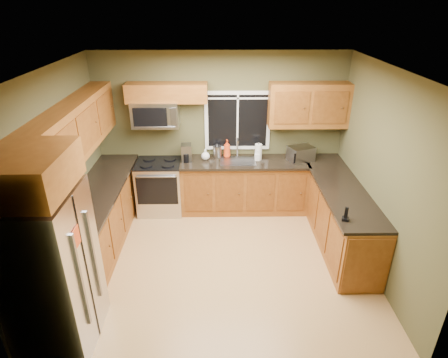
{
  "coord_description": "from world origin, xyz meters",
  "views": [
    {
      "loc": [
        -0.01,
        -4.36,
        3.44
      ],
      "look_at": [
        0.05,
        0.35,
        1.15
      ],
      "focal_mm": 30.0,
      "sensor_mm": 36.0,
      "label": 1
    }
  ],
  "objects_px": {
    "soap_bottle_a": "(227,148)",
    "soap_bottle_b": "(257,155)",
    "microwave": "(156,114)",
    "coffee_maker": "(186,153)",
    "range": "(160,186)",
    "soap_bottle_c": "(205,155)",
    "toaster_oven": "(301,154)",
    "refrigerator": "(52,272)",
    "paper_towel_roll": "(258,152)",
    "cordless_phone": "(346,216)",
    "kettle": "(217,151)"
  },
  "relations": [
    {
      "from": "soap_bottle_a",
      "to": "soap_bottle_b",
      "type": "distance_m",
      "value": 0.54
    },
    {
      "from": "microwave",
      "to": "coffee_maker",
      "type": "xyz_separation_m",
      "value": [
        0.48,
        -0.1,
        -0.66
      ]
    },
    {
      "from": "range",
      "to": "soap_bottle_a",
      "type": "xyz_separation_m",
      "value": [
        1.17,
        0.2,
        0.63
      ]
    },
    {
      "from": "soap_bottle_a",
      "to": "soap_bottle_c",
      "type": "height_order",
      "value": "soap_bottle_a"
    },
    {
      "from": "range",
      "to": "toaster_oven",
      "type": "xyz_separation_m",
      "value": [
        2.42,
        0.02,
        0.6
      ]
    },
    {
      "from": "refrigerator",
      "to": "paper_towel_roll",
      "type": "distance_m",
      "value": 3.72
    },
    {
      "from": "cordless_phone",
      "to": "range",
      "type": "bearing_deg",
      "value": 144.09
    },
    {
      "from": "microwave",
      "to": "soap_bottle_c",
      "type": "distance_m",
      "value": 1.06
    },
    {
      "from": "range",
      "to": "soap_bottle_b",
      "type": "relative_size",
      "value": 5.23
    },
    {
      "from": "kettle",
      "to": "soap_bottle_b",
      "type": "relative_size",
      "value": 1.46
    },
    {
      "from": "kettle",
      "to": "soap_bottle_c",
      "type": "bearing_deg",
      "value": -158.66
    },
    {
      "from": "kettle",
      "to": "cordless_phone",
      "type": "distance_m",
      "value": 2.6
    },
    {
      "from": "microwave",
      "to": "paper_towel_roll",
      "type": "distance_m",
      "value": 1.82
    },
    {
      "from": "kettle",
      "to": "cordless_phone",
      "type": "relative_size",
      "value": 1.43
    },
    {
      "from": "paper_towel_roll",
      "to": "coffee_maker",
      "type": "bearing_deg",
      "value": -178.5
    },
    {
      "from": "soap_bottle_a",
      "to": "soap_bottle_b",
      "type": "height_order",
      "value": "soap_bottle_a"
    },
    {
      "from": "microwave",
      "to": "kettle",
      "type": "distance_m",
      "value": 1.2
    },
    {
      "from": "toaster_oven",
      "to": "soap_bottle_a",
      "type": "relative_size",
      "value": 1.56
    },
    {
      "from": "range",
      "to": "soap_bottle_c",
      "type": "height_order",
      "value": "soap_bottle_c"
    },
    {
      "from": "refrigerator",
      "to": "soap_bottle_a",
      "type": "xyz_separation_m",
      "value": [
        1.86,
        2.97,
        0.19
      ]
    },
    {
      "from": "microwave",
      "to": "cordless_phone",
      "type": "xyz_separation_m",
      "value": [
        2.6,
        -2.02,
        -0.73
      ]
    },
    {
      "from": "kettle",
      "to": "soap_bottle_a",
      "type": "height_order",
      "value": "soap_bottle_a"
    },
    {
      "from": "soap_bottle_b",
      "to": "soap_bottle_c",
      "type": "height_order",
      "value": "soap_bottle_c"
    },
    {
      "from": "range",
      "to": "toaster_oven",
      "type": "height_order",
      "value": "toaster_oven"
    },
    {
      "from": "soap_bottle_b",
      "to": "cordless_phone",
      "type": "height_order",
      "value": "cordless_phone"
    },
    {
      "from": "range",
      "to": "soap_bottle_c",
      "type": "xyz_separation_m",
      "value": [
        0.8,
        0.08,
        0.56
      ]
    },
    {
      "from": "refrigerator",
      "to": "range",
      "type": "relative_size",
      "value": 1.92
    },
    {
      "from": "paper_towel_roll",
      "to": "soap_bottle_a",
      "type": "distance_m",
      "value": 0.55
    },
    {
      "from": "refrigerator",
      "to": "microwave",
      "type": "height_order",
      "value": "microwave"
    },
    {
      "from": "range",
      "to": "soap_bottle_a",
      "type": "relative_size",
      "value": 3.02
    },
    {
      "from": "toaster_oven",
      "to": "soap_bottle_c",
      "type": "xyz_separation_m",
      "value": [
        -1.62,
        0.06,
        -0.03
      ]
    },
    {
      "from": "refrigerator",
      "to": "microwave",
      "type": "relative_size",
      "value": 2.37
    },
    {
      "from": "refrigerator",
      "to": "coffee_maker",
      "type": "xyz_separation_m",
      "value": [
        1.17,
        2.81,
        0.17
      ]
    },
    {
      "from": "paper_towel_roll",
      "to": "soap_bottle_a",
      "type": "relative_size",
      "value": 0.99
    },
    {
      "from": "refrigerator",
      "to": "toaster_oven",
      "type": "height_order",
      "value": "refrigerator"
    },
    {
      "from": "toaster_oven",
      "to": "soap_bottle_a",
      "type": "bearing_deg",
      "value": 171.65
    },
    {
      "from": "toaster_oven",
      "to": "cordless_phone",
      "type": "xyz_separation_m",
      "value": [
        0.18,
        -1.9,
        -0.07
      ]
    },
    {
      "from": "kettle",
      "to": "cordless_phone",
      "type": "bearing_deg",
      "value": -51.95
    },
    {
      "from": "range",
      "to": "microwave",
      "type": "relative_size",
      "value": 1.23
    },
    {
      "from": "coffee_maker",
      "to": "soap_bottle_b",
      "type": "bearing_deg",
      "value": 0.05
    },
    {
      "from": "paper_towel_roll",
      "to": "soap_bottle_a",
      "type": "height_order",
      "value": "soap_bottle_a"
    },
    {
      "from": "refrigerator",
      "to": "kettle",
      "type": "height_order",
      "value": "refrigerator"
    },
    {
      "from": "refrigerator",
      "to": "toaster_oven",
      "type": "xyz_separation_m",
      "value": [
        3.1,
        2.79,
        0.16
      ]
    },
    {
      "from": "microwave",
      "to": "soap_bottle_b",
      "type": "bearing_deg",
      "value": -3.21
    },
    {
      "from": "microwave",
      "to": "toaster_oven",
      "type": "height_order",
      "value": "microwave"
    },
    {
      "from": "range",
      "to": "kettle",
      "type": "height_order",
      "value": "kettle"
    },
    {
      "from": "soap_bottle_a",
      "to": "cordless_phone",
      "type": "distance_m",
      "value": 2.53
    },
    {
      "from": "toaster_oven",
      "to": "refrigerator",
      "type": "bearing_deg",
      "value": -138.07
    },
    {
      "from": "refrigerator",
      "to": "microwave",
      "type": "distance_m",
      "value": 3.1
    },
    {
      "from": "refrigerator",
      "to": "range",
      "type": "xyz_separation_m",
      "value": [
        0.69,
        2.77,
        -0.43
      ]
    }
  ]
}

